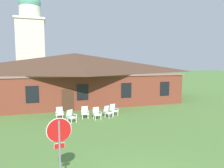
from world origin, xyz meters
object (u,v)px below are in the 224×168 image
Objects in this scene: stop_sign at (59,142)px; lawn_chair_middle at (97,113)px; lawn_chair_by_porch at (60,113)px; lawn_chair_near_door at (71,116)px; lawn_chair_right_end at (108,111)px; lawn_chair_left_end at (85,112)px; lawn_chair_far_side at (113,109)px.

lawn_chair_middle is (3.40, 9.21, -1.47)m from stop_sign.
lawn_chair_by_porch is 1.52m from lawn_chair_near_door.
lawn_chair_middle is at bearing -166.63° from lawn_chair_right_end.
stop_sign is 9.92m from lawn_chair_middle.
stop_sign is 10.25m from lawn_chair_left_end.
lawn_chair_by_porch and lawn_chair_near_door have the same top height.
lawn_chair_near_door is 1.00× the size of lawn_chair_right_end.
lawn_chair_by_porch is 1.00× the size of lawn_chair_far_side.
stop_sign is 9.12m from lawn_chair_near_door.
lawn_chair_middle is (0.85, -0.61, 0.00)m from lawn_chair_left_end.
stop_sign reaches higher than lawn_chair_left_end.
lawn_chair_right_end is (1.02, 0.24, 0.00)m from lawn_chair_middle.
lawn_chair_middle is at bearing 8.38° from lawn_chair_near_door.
lawn_chair_right_end is (3.10, 0.55, 0.00)m from lawn_chair_near_door.
stop_sign reaches higher than lawn_chair_middle.
lawn_chair_left_end is 2.54m from lawn_chair_far_side.
lawn_chair_by_porch is at bearing 120.46° from lawn_chair_near_door.
lawn_chair_near_door is (0.77, -1.31, 0.00)m from lawn_chair_by_porch.
lawn_chair_middle is at bearing 69.73° from stop_sign.
lawn_chair_left_end is at bearing -10.89° from lawn_chair_by_porch.
lawn_chair_middle is at bearing -154.89° from lawn_chair_far_side.
lawn_chair_by_porch is 1.00× the size of lawn_chair_left_end.
lawn_chair_right_end is at bearing 10.05° from lawn_chair_near_door.
stop_sign reaches higher than lawn_chair_right_end.
lawn_chair_by_porch is at bearing 168.94° from lawn_chair_right_end.
stop_sign is 2.89× the size of lawn_chair_by_porch.
stop_sign is at bearing -116.96° from lawn_chair_far_side.
stop_sign is at bearing -115.08° from lawn_chair_right_end.
lawn_chair_by_porch and lawn_chair_right_end have the same top height.
lawn_chair_far_side is (4.53, -0.21, 0.00)m from lawn_chair_by_porch.
lawn_chair_middle is at bearing -19.34° from lawn_chair_by_porch.
stop_sign is 10.33m from lawn_chair_by_porch.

